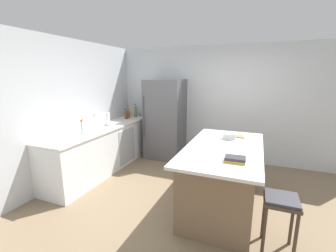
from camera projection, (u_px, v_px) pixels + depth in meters
The scene contains 18 objects.
ground_plane at pixel (190, 206), 3.42m from camera, with size 7.20×7.20×0.00m, color #7A664C.
wall_rear at pixel (219, 104), 5.18m from camera, with size 6.00×0.10×2.60m, color silver.
wall_left at pixel (60, 112), 4.03m from camera, with size 0.10×6.00×2.60m, color silver.
counter_run_left at pixel (104, 148), 4.70m from camera, with size 0.69×2.85×0.91m.
kitchen_island at pixel (222, 176), 3.34m from camera, with size 1.05×1.99×0.94m.
refrigerator at pixel (165, 119), 5.32m from camera, with size 0.84×0.74×1.85m.
bar_stool at pixel (281, 207), 2.45m from camera, with size 0.36×0.36×0.66m.
sink_faucet at pixel (95, 121), 4.42m from camera, with size 0.15×0.05×0.30m.
flower_vase at pixel (82, 129), 4.00m from camera, with size 0.07×0.07×0.28m.
paper_towel_roll at pixel (107, 119), 4.71m from camera, with size 0.14×0.14×0.31m.
soda_bottle at pixel (133, 111), 5.78m from camera, with size 0.06×0.06×0.32m.
olive_oil_bottle at pixel (135, 112), 5.65m from camera, with size 0.06×0.06×0.34m.
hot_sauce_bottle at pixel (129, 114), 5.63m from camera, with size 0.05×0.05×0.21m.
vinegar_bottle at pixel (128, 113), 5.52m from camera, with size 0.06×0.06×0.31m.
syrup_bottle at pixel (126, 115), 5.42m from camera, with size 0.07×0.07×0.26m.
cookbook_stack at pixel (235, 159), 2.67m from camera, with size 0.25×0.18×0.06m.
mixing_bowl at pixel (230, 136), 3.62m from camera, with size 0.21×0.21×0.09m.
cutting_board at pixel (234, 136), 3.78m from camera, with size 0.33×0.23×0.02m.
Camera 1 is at (0.83, -2.98, 1.94)m, focal length 24.05 mm.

